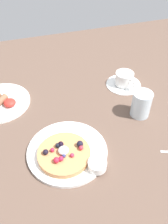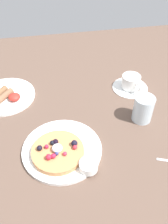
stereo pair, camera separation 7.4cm
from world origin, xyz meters
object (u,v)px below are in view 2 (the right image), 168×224
object	(u,v)px
breakfast_plate	(6,96)
coffee_cup	(131,82)
pancake_plate	(62,149)
water_glass	(143,109)
coffee_saucer	(130,87)
syrup_ramekin	(89,166)

from	to	relation	value
breakfast_plate	coffee_cup	size ratio (longest dim) A/B	2.27
pancake_plate	water_glass	distance (cm)	31.36
pancake_plate	coffee_saucer	bearing A→B (deg)	40.83
syrup_ramekin	breakfast_plate	distance (cm)	47.13
coffee_saucer	water_glass	xyz separation A→B (cm)	(-1.85, -18.15, 4.47)
pancake_plate	coffee_cup	world-z (taller)	coffee_cup
water_glass	coffee_cup	bearing A→B (deg)	84.00
breakfast_plate	water_glass	bearing A→B (deg)	-23.80
syrup_ramekin	water_glass	xyz separation A→B (cm)	(22.94, 17.91, 2.37)
syrup_ramekin	coffee_saucer	size ratio (longest dim) A/B	0.38
pancake_plate	coffee_saucer	size ratio (longest dim) A/B	1.73
pancake_plate	coffee_cup	size ratio (longest dim) A/B	2.46
coffee_saucer	coffee_cup	bearing A→B (deg)	-75.53
pancake_plate	breakfast_plate	size ratio (longest dim) A/B	1.09
pancake_plate	syrup_ramekin	xyz separation A→B (cm)	(6.77, -8.80, 1.89)
coffee_saucer	coffee_cup	world-z (taller)	coffee_cup
breakfast_plate	coffee_saucer	bearing A→B (deg)	-3.78
syrup_ramekin	water_glass	distance (cm)	29.20
syrup_ramekin	coffee_cup	distance (cm)	43.66
pancake_plate	breakfast_plate	bearing A→B (deg)	121.86
pancake_plate	water_glass	xyz separation A→B (cm)	(29.71, 9.11, 4.25)
coffee_saucer	coffee_cup	xyz separation A→B (cm)	(0.04, -0.16, 3.04)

